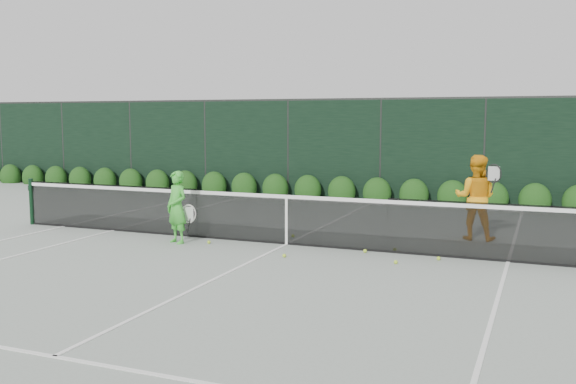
% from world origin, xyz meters
% --- Properties ---
extents(ground, '(80.00, 80.00, 0.00)m').
position_xyz_m(ground, '(0.00, 0.00, 0.00)').
color(ground, gray).
rests_on(ground, ground).
extents(tennis_net, '(12.90, 0.10, 1.07)m').
position_xyz_m(tennis_net, '(-0.02, 0.00, 0.53)').
color(tennis_net, black).
rests_on(tennis_net, ground).
extents(player_woman, '(0.65, 0.52, 1.43)m').
position_xyz_m(player_woman, '(-2.06, -0.66, 0.71)').
color(player_woman, green).
rests_on(player_woman, ground).
extents(player_man, '(0.93, 0.68, 1.73)m').
position_xyz_m(player_man, '(3.35, 1.93, 0.87)').
color(player_man, '#FCA915').
rests_on(player_man, ground).
extents(court_lines, '(11.03, 23.83, 0.01)m').
position_xyz_m(court_lines, '(0.00, 0.00, 0.01)').
color(court_lines, white).
rests_on(court_lines, ground).
extents(windscreen_fence, '(32.00, 21.07, 3.06)m').
position_xyz_m(windscreen_fence, '(0.00, -2.71, 1.51)').
color(windscreen_fence, black).
rests_on(windscreen_fence, ground).
extents(hedge_row, '(31.66, 0.65, 0.94)m').
position_xyz_m(hedge_row, '(-0.00, 7.15, 0.23)').
color(hedge_row, '#13330E').
rests_on(hedge_row, ground).
extents(tennis_balls, '(4.50, 1.92, 0.07)m').
position_xyz_m(tennis_balls, '(1.12, -0.29, 0.03)').
color(tennis_balls, '#B1D62F').
rests_on(tennis_balls, ground).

